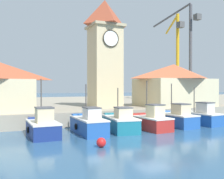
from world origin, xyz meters
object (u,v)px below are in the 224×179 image
(fishing_boat_mid_right, at_px, (199,117))
(warehouse_right, at_px, (174,85))
(fishing_boat_mid_left, at_px, (151,121))
(fishing_boat_center, at_px, (176,118))
(mooring_buoy, at_px, (101,142))
(clock_tower, at_px, (105,51))
(port_crane_far, at_px, (189,62))
(fishing_boat_left_outer, at_px, (88,124))
(port_crane_near, at_px, (177,68))
(fishing_boat_left_inner, at_px, (120,122))
(fishing_boat_far_left, at_px, (43,126))

(fishing_boat_mid_right, bearing_deg, warehouse_right, 73.41)
(fishing_boat_mid_left, relative_size, fishing_boat_center, 0.93)
(fishing_boat_center, bearing_deg, mooring_buoy, -151.94)
(clock_tower, relative_size, mooring_buoy, 23.61)
(fishing_boat_center, xyz_separation_m, mooring_buoy, (-9.76, -5.20, -0.47))
(mooring_buoy, bearing_deg, clock_tower, 66.47)
(fishing_boat_center, bearing_deg, port_crane_far, 46.38)
(fishing_boat_left_outer, xyz_separation_m, port_crane_far, (24.65, 16.86, 7.38))
(fishing_boat_left_outer, height_order, warehouse_right, warehouse_right)
(fishing_boat_mid_right, bearing_deg, port_crane_near, 57.85)
(fishing_boat_left_outer, bearing_deg, port_crane_near, 37.94)
(fishing_boat_left_inner, height_order, fishing_boat_center, fishing_boat_center)
(mooring_buoy, bearing_deg, fishing_boat_left_inner, 53.20)
(fishing_boat_center, distance_m, clock_tower, 11.65)
(clock_tower, bearing_deg, fishing_boat_mid_left, -85.80)
(fishing_boat_left_inner, bearing_deg, port_crane_near, 41.53)
(mooring_buoy, bearing_deg, warehouse_right, 39.24)
(fishing_boat_mid_right, relative_size, warehouse_right, 0.55)
(fishing_boat_left_inner, distance_m, port_crane_near, 27.38)
(fishing_boat_left_inner, relative_size, warehouse_right, 0.57)
(warehouse_right, bearing_deg, clock_tower, 171.87)
(fishing_boat_mid_left, height_order, clock_tower, clock_tower)
(fishing_boat_center, height_order, fishing_boat_mid_right, fishing_boat_center)
(fishing_boat_far_left, relative_size, mooring_buoy, 7.46)
(fishing_boat_center, bearing_deg, fishing_boat_far_left, -179.64)
(fishing_boat_left_outer, bearing_deg, fishing_boat_mid_right, 2.54)
(fishing_boat_left_inner, distance_m, port_crane_far, 28.39)
(fishing_boat_mid_right, relative_size, clock_tower, 0.34)
(fishing_boat_left_outer, bearing_deg, port_crane_far, 34.37)
(fishing_boat_left_inner, bearing_deg, fishing_boat_mid_right, 2.32)
(fishing_boat_center, height_order, port_crane_far, port_crane_far)
(fishing_boat_left_outer, relative_size, port_crane_far, 0.28)
(warehouse_right, bearing_deg, port_crane_near, 50.01)
(fishing_boat_center, relative_size, port_crane_near, 0.31)
(fishing_boat_far_left, bearing_deg, fishing_boat_center, 0.36)
(fishing_boat_mid_right, distance_m, port_crane_far, 21.95)
(fishing_boat_far_left, bearing_deg, clock_tower, 43.94)
(fishing_boat_mid_right, height_order, mooring_buoy, fishing_boat_mid_right)
(fishing_boat_center, distance_m, port_crane_near, 23.23)
(clock_tower, bearing_deg, fishing_boat_far_left, -136.06)
(fishing_boat_far_left, relative_size, fishing_boat_mid_left, 1.03)
(fishing_boat_far_left, height_order, clock_tower, clock_tower)
(fishing_boat_center, height_order, warehouse_right, warehouse_right)
(fishing_boat_mid_left, relative_size, fishing_boat_mid_right, 0.89)
(port_crane_far, bearing_deg, mooring_buoy, -139.58)
(mooring_buoy, bearing_deg, fishing_boat_left_outer, 80.26)
(fishing_boat_center, height_order, port_crane_near, port_crane_near)
(fishing_boat_center, bearing_deg, port_crane_near, 51.44)
(warehouse_right, bearing_deg, port_crane_far, 42.00)
(port_crane_far, bearing_deg, fishing_boat_mid_right, -127.82)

